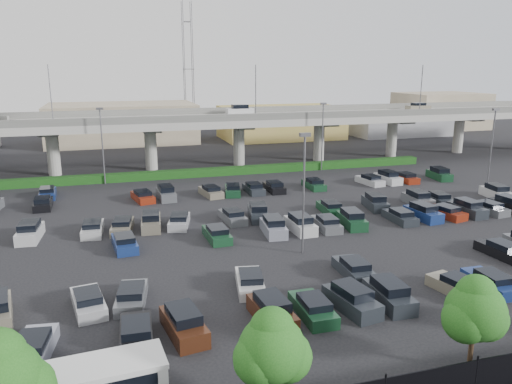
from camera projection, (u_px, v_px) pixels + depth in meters
ground at (272, 225)px, 50.10m from camera, size 280.00×280.00×0.00m
overpass at (206, 123)px, 78.07m from camera, size 150.00×13.00×15.80m
hedge at (218, 172)px, 73.19m from camera, size 66.00×1.60×1.10m
fence at (457, 380)px, 23.85m from camera, size 70.00×0.10×2.00m
tree_row at (456, 314)px, 24.80m from camera, size 65.07×3.66×5.94m
parked_cars at (286, 227)px, 47.62m from camera, size 62.94×41.65×1.67m
light_poles at (227, 163)px, 49.29m from camera, size 66.90×48.38×10.30m
distant_buildings at (237, 122)px, 110.06m from camera, size 138.00×24.00×9.00m
comm_tower at (188, 66)px, 116.16m from camera, size 2.40×2.40×30.00m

